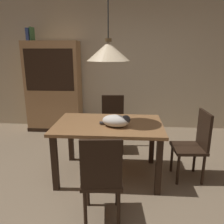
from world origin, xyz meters
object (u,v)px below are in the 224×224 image
at_px(book_blue_wide, 29,35).
at_px(book_green_slim, 32,34).
at_px(chair_near_front, 102,176).
at_px(chair_right_side, 195,143).
at_px(pendant_lamp, 108,51).
at_px(dining_table, 109,131).
at_px(hutch_bookcase, 54,89).
at_px(cat_sleeping, 117,121).
at_px(chair_far_back, 113,120).

distance_m(book_blue_wide, book_green_slim, 0.06).
xyz_separation_m(chair_near_front, book_blue_wide, (-1.73, 2.66, 1.46)).
bearing_deg(chair_right_side, pendant_lamp, -179.74).
relative_size(dining_table, pendant_lamp, 1.08).
height_order(chair_near_front, hutch_bookcase, hutch_bookcase).
xyz_separation_m(chair_near_front, cat_sleeping, (0.10, 0.76, 0.32)).
bearing_deg(pendant_lamp, book_green_slim, 133.09).
bearing_deg(book_blue_wide, hutch_bookcase, -0.20).
height_order(chair_right_side, pendant_lamp, pendant_lamp).
distance_m(chair_right_side, hutch_bookcase, 3.04).
relative_size(chair_right_side, book_blue_wide, 3.88).
distance_m(dining_table, pendant_lamp, 1.01).
bearing_deg(book_blue_wide, chair_right_side, -31.93).
bearing_deg(pendant_lamp, cat_sleeping, -46.75).
xyz_separation_m(chair_right_side, book_blue_wide, (-2.85, 1.78, 1.46)).
bearing_deg(cat_sleeping, chair_far_back, 96.56).
distance_m(chair_near_front, chair_right_side, 1.43).
xyz_separation_m(chair_far_back, cat_sleeping, (0.11, -0.99, 0.32)).
bearing_deg(cat_sleeping, book_blue_wide, 134.01).
height_order(chair_near_front, pendant_lamp, pendant_lamp).
height_order(cat_sleeping, pendant_lamp, pendant_lamp).
distance_m(cat_sleeping, book_green_slim, 2.85).
bearing_deg(book_blue_wide, chair_near_front, -56.93).
bearing_deg(chair_far_back, book_blue_wide, 152.25).
bearing_deg(hutch_bookcase, book_blue_wide, 179.80).
bearing_deg(book_green_slim, chair_far_back, -28.55).
bearing_deg(book_green_slim, cat_sleeping, -46.90).
bearing_deg(book_green_slim, dining_table, -46.91).
height_order(dining_table, book_green_slim, book_green_slim).
bearing_deg(cat_sleeping, dining_table, 133.25).
height_order(dining_table, pendant_lamp, pendant_lamp).
bearing_deg(pendant_lamp, book_blue_wide, 134.06).
xyz_separation_m(hutch_bookcase, book_blue_wide, (-0.42, 0.00, 1.08)).
bearing_deg(book_blue_wide, chair_far_back, -27.75).
bearing_deg(dining_table, chair_far_back, 90.32).
height_order(chair_far_back, cat_sleeping, chair_far_back).
relative_size(chair_near_front, book_blue_wide, 3.88).
height_order(hutch_bookcase, book_blue_wide, book_blue_wide).
height_order(chair_right_side, book_green_slim, book_green_slim).
distance_m(chair_right_side, book_blue_wide, 3.67).
height_order(dining_table, chair_far_back, chair_far_back).
bearing_deg(hutch_bookcase, pendant_lamp, -53.81).
distance_m(chair_near_front, chair_far_back, 1.76).
relative_size(dining_table, hutch_bookcase, 0.76).
relative_size(chair_right_side, hutch_bookcase, 0.50).
height_order(dining_table, chair_near_front, chair_near_front).
bearing_deg(chair_right_side, book_blue_wide, 148.07).
relative_size(book_blue_wide, book_green_slim, 0.92).
bearing_deg(chair_far_back, chair_right_side, -37.62).
height_order(cat_sleeping, book_green_slim, book_green_slim).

